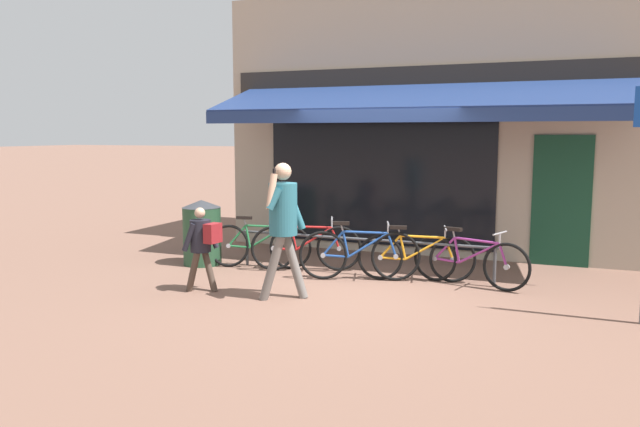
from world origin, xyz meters
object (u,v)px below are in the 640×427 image
Objects in this scene: bicycle_blue at (359,254)px; litter_bin at (202,232)px; pedestrian_adult at (283,216)px; pedestrian_child at (202,240)px; bicycle_green at (259,245)px; bicycle_red at (306,247)px; bicycle_purple at (469,260)px; bicycle_orange at (416,256)px.

bicycle_blue is 2.72m from litter_bin.
pedestrian_adult is 1.23m from pedestrian_child.
litter_bin is (-2.15, 1.45, -0.55)m from pedestrian_adult.
litter_bin is at bearing 173.92° from bicycle_green.
bicycle_purple is at bearing -22.07° from bicycle_red.
bicycle_purple is at bearing -13.75° from bicycle_orange.
litter_bin is at bearing -44.36° from pedestrian_adult.
bicycle_red is at bearing -86.85° from pedestrian_adult.
bicycle_red is at bearing 165.30° from bicycle_orange.
litter_bin reaches higher than bicycle_blue.
litter_bin is (-0.97, -0.12, 0.17)m from bicycle_green.
litter_bin is (-3.50, -0.15, 0.17)m from bicycle_orange.
bicycle_green is 3.29m from bicycle_purple.
bicycle_green is 1.45× the size of pedestrian_child.
pedestrian_child is at bearing -7.27° from pedestrian_adult.
bicycle_orange is at bearing -140.19° from pedestrian_child.
pedestrian_adult is at bearing -129.77° from bicycle_purple.
pedestrian_child is at bearing -57.06° from litter_bin.
bicycle_purple is at bearing 2.03° from litter_bin.
bicycle_green is 0.94× the size of pedestrian_adult.
bicycle_green is at bearing -63.61° from pedestrian_adult.
bicycle_red is at bearing -8.75° from bicycle_green.
pedestrian_child is at bearing -140.04° from bicycle_purple.
bicycle_purple is at bearing -8.53° from bicycle_blue.
bicycle_green is at bearing 155.37° from bicycle_blue.
bicycle_green reaches higher than bicycle_orange.
bicycle_orange is (2.53, 0.03, -0.00)m from bicycle_green.
bicycle_red reaches higher than bicycle_orange.
bicycle_green is 2.09m from pedestrian_adult.
litter_bin reaches higher than bicycle_orange.
bicycle_blue reaches higher than bicycle_green.
pedestrian_adult is (1.18, -1.57, 0.72)m from bicycle_green.
pedestrian_adult is (-0.57, -1.36, 0.70)m from bicycle_blue.
litter_bin reaches higher than bicycle_green.
pedestrian_child is at bearing -135.78° from bicycle_red.
litter_bin is at bearing -50.70° from pedestrian_child.
pedestrian_adult is 1.68× the size of litter_bin.
bicycle_red is 1.00m from bicycle_blue.
bicycle_blue is at bearing -37.49° from bicycle_red.
bicycle_orange is 0.76m from bicycle_purple.
bicycle_red is at bearing 146.22° from bicycle_blue.
bicycle_red is (0.78, 0.06, 0.01)m from bicycle_green.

